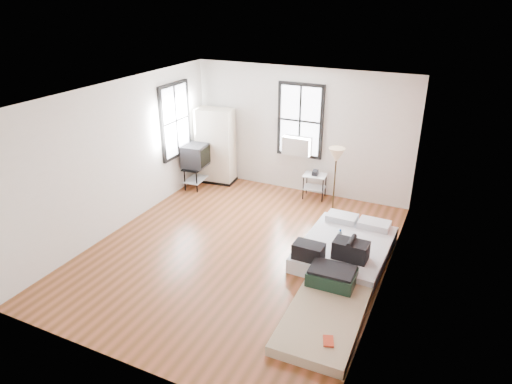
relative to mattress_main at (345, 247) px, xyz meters
The scene contains 8 objects.
ground 1.86m from the mattress_main, 160.19° to the right, with size 6.00×6.00×0.00m, color brown.
room_shell 2.19m from the mattress_main, behind, with size 5.02×6.02×2.80m.
mattress_main is the anchor object (origin of this frame).
mattress_bare 1.64m from the mattress_main, 83.77° to the right, with size 1.06×1.95×0.41m.
wardrobe 4.29m from the mattress_main, 151.46° to the left, with size 0.95×0.61×1.77m.
side_table 2.46m from the mattress_main, 121.06° to the left, with size 0.53×0.44×0.65m.
floor_lamp 1.84m from the mattress_main, 114.75° to the left, with size 0.32×0.32×1.48m.
tv_stand 4.28m from the mattress_main, 159.07° to the left, with size 0.57×0.77×1.03m.
Camera 1 is at (3.26, -6.22, 4.29)m, focal length 32.00 mm.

